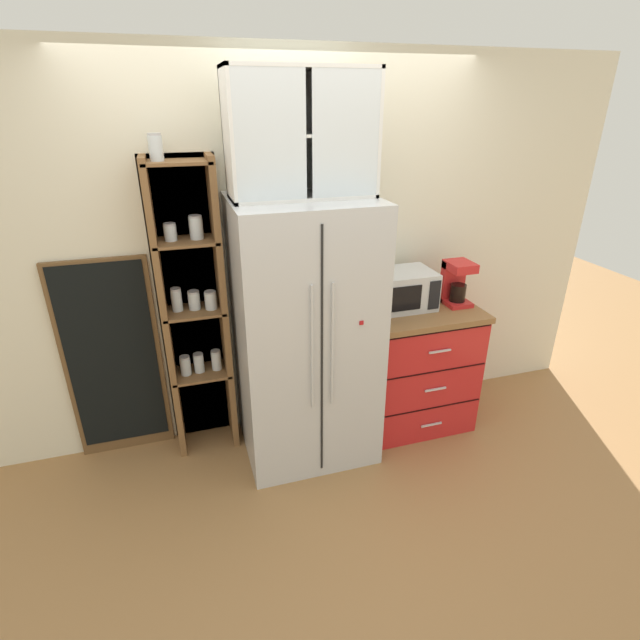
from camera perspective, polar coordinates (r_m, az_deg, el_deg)
ground_plane at (r=3.58m, az=-1.61°, el=-14.16°), size 10.50×10.50×0.00m
wall_back_cream at (r=3.32m, az=-3.76°, el=7.67°), size 4.82×0.10×2.55m
refrigerator at (r=3.10m, az=-1.76°, el=-1.68°), size 0.85×0.74×1.73m
pantry_shelf_column at (r=3.21m, az=-14.74°, el=1.48°), size 0.44×0.30×2.08m
counter_cabinet at (r=3.63m, az=11.12°, el=-5.22°), size 0.79×0.63×0.92m
microwave at (r=3.36m, az=9.51°, el=3.57°), size 0.44×0.33×0.26m
coffee_maker at (r=3.51m, az=15.78°, el=4.33°), size 0.17×0.20×0.31m
mug_charcoal at (r=3.45m, az=11.47°, el=2.47°), size 0.11×0.08×0.09m
mug_red at (r=3.36m, az=12.35°, el=1.77°), size 0.12×0.08×0.09m
bottle_cobalt at (r=3.36m, az=12.12°, el=2.95°), size 0.06×0.06×0.25m
upper_cabinet at (r=2.84m, az=-2.37°, el=21.06°), size 0.82×0.32×0.67m
chalkboard_menu at (r=3.43m, az=-23.24°, el=-4.38°), size 0.60×0.04×1.38m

